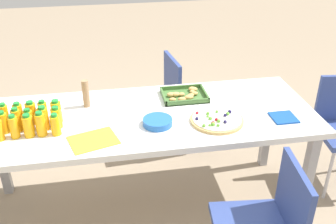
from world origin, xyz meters
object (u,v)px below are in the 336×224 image
object	(u,v)px
juice_bottle_4	(56,125)
juice_bottle_13	(43,112)
juice_bottle_6	(17,120)
juice_bottle_10	(4,115)
juice_bottle_12	(31,113)
juice_bottle_1	(14,127)
juice_bottle_7	(29,120)
plate_stack	(158,122)
snack_tray	(185,95)
chair_far_right	(185,94)
napkin_stack	(284,118)
juice_bottle_9	(57,118)
paper_folder	(93,140)
party_table	(144,124)
juice_bottle_2	(28,126)
juice_bottle_3	(41,124)
juice_bottle_5	(3,123)
chair_near_right	(267,222)
juice_bottle_11	(19,114)
juice_bottle_8	(43,118)
juice_bottle_14	(57,112)
cardboard_tube	(86,94)

from	to	relation	value
juice_bottle_4	juice_bottle_13	size ratio (longest dim) A/B	0.91
juice_bottle_6	juice_bottle_10	size ratio (longest dim) A/B	1.00
juice_bottle_6	juice_bottle_12	world-z (taller)	juice_bottle_6
juice_bottle_1	juice_bottle_7	size ratio (longest dim) A/B	1.05
juice_bottle_12	plate_stack	xyz separation A→B (m)	(0.74, -0.15, -0.05)
juice_bottle_10	snack_tray	xyz separation A→B (m)	(1.13, 0.18, -0.06)
chair_far_right	plate_stack	bearing A→B (deg)	-30.12
juice_bottle_1	napkin_stack	size ratio (longest dim) A/B	0.97
juice_bottle_7	juice_bottle_9	bearing A→B (deg)	1.07
juice_bottle_9	paper_folder	bearing A→B (deg)	-42.00
party_table	juice_bottle_2	world-z (taller)	juice_bottle_2
party_table	juice_bottle_12	size ratio (longest dim) A/B	14.92
juice_bottle_3	snack_tray	size ratio (longest dim) A/B	0.50
juice_bottle_5	juice_bottle_10	bearing A→B (deg)	92.84
juice_bottle_3	juice_bottle_6	xyz separation A→B (m)	(-0.14, 0.08, -0.00)
juice_bottle_3	juice_bottle_4	world-z (taller)	juice_bottle_3
party_table	juice_bottle_9	world-z (taller)	juice_bottle_9
chair_near_right	juice_bottle_11	xyz separation A→B (m)	(-1.28, 0.79, 0.32)
juice_bottle_3	juice_bottle_11	xyz separation A→B (m)	(-0.14, 0.15, -0.00)
juice_bottle_13	plate_stack	world-z (taller)	juice_bottle_13
juice_bottle_2	plate_stack	bearing A→B (deg)	-0.25
plate_stack	juice_bottle_7	bearing A→B (deg)	174.28
juice_bottle_3	juice_bottle_9	distance (m)	0.11
juice_bottle_10	plate_stack	distance (m)	0.91
chair_far_right	juice_bottle_10	size ratio (longest dim) A/B	5.54
juice_bottle_12	juice_bottle_13	bearing A→B (deg)	-4.31
juice_bottle_10	juice_bottle_6	bearing A→B (deg)	-40.16
juice_bottle_1	juice_bottle_5	xyz separation A→B (m)	(-0.07, 0.07, -0.00)
juice_bottle_12	paper_folder	size ratio (longest dim) A/B	0.56
juice_bottle_8	snack_tray	size ratio (longest dim) A/B	0.50
juice_bottle_11	juice_bottle_13	distance (m)	0.14
juice_bottle_1	juice_bottle_2	size ratio (longest dim) A/B	1.02
juice_bottle_6	juice_bottle_14	size ratio (longest dim) A/B	1.02
chair_far_right	juice_bottle_14	distance (m)	1.25
napkin_stack	juice_bottle_7	bearing A→B (deg)	174.99
chair_far_right	napkin_stack	world-z (taller)	chair_far_right
party_table	chair_far_right	world-z (taller)	chair_far_right
paper_folder	juice_bottle_13	bearing A→B (deg)	138.36
plate_stack	napkin_stack	size ratio (longest dim) A/B	1.20
juice_bottle_13	cardboard_tube	size ratio (longest dim) A/B	0.81
chair_near_right	juice_bottle_3	distance (m)	1.35
juice_bottle_1	juice_bottle_12	distance (m)	0.17
juice_bottle_6	paper_folder	world-z (taller)	juice_bottle_6
juice_bottle_2	juice_bottle_3	distance (m)	0.07
juice_bottle_9	paper_folder	distance (m)	0.29
juice_bottle_4	juice_bottle_12	distance (m)	0.22
juice_bottle_5	juice_bottle_8	xyz separation A→B (m)	(0.23, 0.00, 0.01)
party_table	juice_bottle_12	world-z (taller)	juice_bottle_12
juice_bottle_4	cardboard_tube	distance (m)	0.36
juice_bottle_5	plate_stack	xyz separation A→B (m)	(0.89, -0.07, -0.04)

